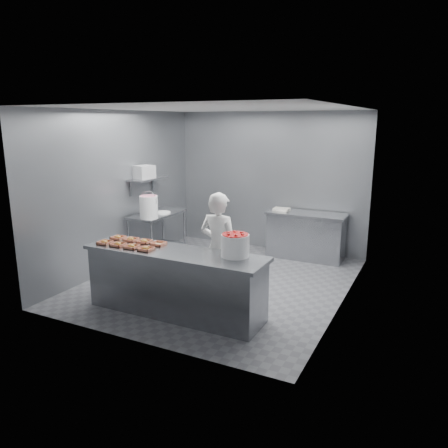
{
  "coord_description": "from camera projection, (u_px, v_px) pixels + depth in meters",
  "views": [
    {
      "loc": [
        3.12,
        -6.11,
        2.61
      ],
      "look_at": [
        0.18,
        -0.2,
        1.05
      ],
      "focal_mm": 35.0,
      "sensor_mm": 36.0,
      "label": 1
    }
  ],
  "objects": [
    {
      "name": "strawberry_tub",
      "position": [
        235.0,
        244.0,
        5.62
      ],
      "size": [
        0.36,
        0.36,
        0.3
      ],
      "color": "white",
      "rests_on": "service_counter"
    },
    {
      "name": "tray_6",
      "position": [
        144.0,
        241.0,
        6.27
      ],
      "size": [
        0.19,
        0.18,
        0.06
      ],
      "color": "tan",
      "rests_on": "service_counter"
    },
    {
      "name": "tray_7",
      "position": [
        159.0,
        244.0,
        6.17
      ],
      "size": [
        0.19,
        0.18,
        0.04
      ],
      "color": "tan",
      "rests_on": "service_counter"
    },
    {
      "name": "tray_2",
      "position": [
        132.0,
        246.0,
        6.02
      ],
      "size": [
        0.19,
        0.18,
        0.06
      ],
      "color": "tan",
      "rests_on": "service_counter"
    },
    {
      "name": "tray_0",
      "position": [
        105.0,
        242.0,
        6.23
      ],
      "size": [
        0.19,
        0.18,
        0.06
      ],
      "color": "tan",
      "rests_on": "service_counter"
    },
    {
      "name": "tray_1",
      "position": [
        118.0,
        244.0,
        6.12
      ],
      "size": [
        0.19,
        0.18,
        0.06
      ],
      "color": "tan",
      "rests_on": "service_counter"
    },
    {
      "name": "ceiling",
      "position": [
        220.0,
        108.0,
        6.63
      ],
      "size": [
        4.5,
        4.5,
        0.0
      ],
      "primitive_type": "plane",
      "rotation": [
        3.14,
        0.0,
        0.0
      ],
      "color": "white",
      "rests_on": "wall_back"
    },
    {
      "name": "worker",
      "position": [
        219.0,
        249.0,
        6.27
      ],
      "size": [
        0.62,
        0.43,
        1.65
      ],
      "primitive_type": "imported",
      "rotation": [
        0.0,
        0.0,
        3.08
      ],
      "color": "white",
      "rests_on": "ground"
    },
    {
      "name": "tray_4",
      "position": [
        118.0,
        238.0,
        6.48
      ],
      "size": [
        0.19,
        0.18,
        0.06
      ],
      "color": "tan",
      "rests_on": "service_counter"
    },
    {
      "name": "wall_back",
      "position": [
        270.0,
        182.0,
        8.91
      ],
      "size": [
        4.0,
        0.04,
        2.8
      ],
      "primitive_type": "cube",
      "color": "slate",
      "rests_on": "ground"
    },
    {
      "name": "service_counter",
      "position": [
        175.0,
        282.0,
        5.99
      ],
      "size": [
        2.6,
        0.7,
        0.9
      ],
      "color": "slate",
      "rests_on": "ground"
    },
    {
      "name": "glaze_bucket",
      "position": [
        149.0,
        207.0,
        7.81
      ],
      "size": [
        0.34,
        0.32,
        0.5
      ],
      "color": "white",
      "rests_on": "prep_table"
    },
    {
      "name": "wall_left",
      "position": [
        120.0,
        190.0,
        7.82
      ],
      "size": [
        0.04,
        4.5,
        2.8
      ],
      "primitive_type": "cube",
      "color": "slate",
      "rests_on": "ground"
    },
    {
      "name": "paper_stack",
      "position": [
        282.0,
        209.0,
        8.54
      ],
      "size": [
        0.31,
        0.24,
        0.05
      ],
      "primitive_type": "cube",
      "rotation": [
        0.0,
        0.0,
        -0.07
      ],
      "color": "silver",
      "rests_on": "back_counter"
    },
    {
      "name": "wall_shelf",
      "position": [
        148.0,
        179.0,
        8.23
      ],
      "size": [
        0.35,
        0.9,
        0.03
      ],
      "primitive_type": "cube",
      "color": "slate",
      "rests_on": "wall_left"
    },
    {
      "name": "rag",
      "position": [
        164.0,
        212.0,
        8.34
      ],
      "size": [
        0.15,
        0.13,
        0.02
      ],
      "primitive_type": "cube",
      "rotation": [
        0.0,
        0.0,
        0.1
      ],
      "color": "#CCB28C",
      "rests_on": "prep_table"
    },
    {
      "name": "appliance",
      "position": [
        144.0,
        172.0,
        8.1
      ],
      "size": [
        0.36,
        0.39,
        0.24
      ],
      "primitive_type": "cube",
      "rotation": [
        0.0,
        0.0,
        -0.27
      ],
      "color": "gray",
      "rests_on": "wall_shelf"
    },
    {
      "name": "back_counter",
      "position": [
        306.0,
        235.0,
        8.43
      ],
      "size": [
        1.5,
        0.6,
        0.9
      ],
      "color": "slate",
      "rests_on": "ground"
    },
    {
      "name": "bucket_lid",
      "position": [
        162.0,
        213.0,
        8.29
      ],
      "size": [
        0.39,
        0.39,
        0.03
      ],
      "primitive_type": "cylinder",
      "rotation": [
        0.0,
        0.0,
        -0.23
      ],
      "color": "white",
      "rests_on": "prep_table"
    },
    {
      "name": "prep_table",
      "position": [
        158.0,
        229.0,
        8.37
      ],
      "size": [
        0.6,
        1.2,
        0.9
      ],
      "color": "slate",
      "rests_on": "ground"
    },
    {
      "name": "tray_3",
      "position": [
        146.0,
        249.0,
        5.91
      ],
      "size": [
        0.19,
        0.18,
        0.06
      ],
      "color": "tan",
      "rests_on": "service_counter"
    },
    {
      "name": "tray_5",
      "position": [
        131.0,
        239.0,
        6.37
      ],
      "size": [
        0.19,
        0.18,
        0.06
      ],
      "color": "tan",
      "rests_on": "service_counter"
    },
    {
      "name": "wall_right",
      "position": [
        347.0,
        210.0,
        6.08
      ],
      "size": [
        0.04,
        4.5,
        2.8
      ],
      "primitive_type": "cube",
      "color": "slate",
      "rests_on": "ground"
    },
    {
      "name": "floor",
      "position": [
        220.0,
        282.0,
        7.27
      ],
      "size": [
        4.5,
        4.5,
        0.0
      ],
      "primitive_type": "plane",
      "color": "#4C4C51",
      "rests_on": "ground"
    }
  ]
}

